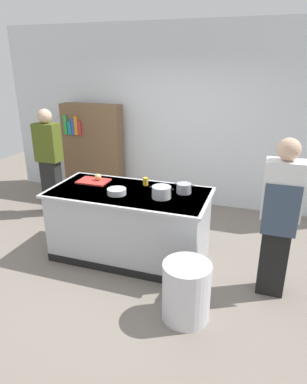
{
  "coord_description": "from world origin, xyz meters",
  "views": [
    {
      "loc": [
        1.53,
        -3.57,
        2.38
      ],
      "look_at": [
        0.25,
        0.2,
        0.85
      ],
      "focal_mm": 31.7,
      "sensor_mm": 36.0,
      "label": 1
    }
  ],
  "objects_px": {
    "stock_pot": "(161,192)",
    "sauce_pan": "(184,188)",
    "mixing_bowl": "(117,191)",
    "juice_cup": "(146,181)",
    "bookshelf": "(93,152)",
    "person_guest": "(49,160)",
    "onion": "(98,177)",
    "person_chef": "(279,216)",
    "trash_bin": "(186,291)"
  },
  "relations": [
    {
      "from": "mixing_bowl",
      "to": "juice_cup",
      "type": "relative_size",
      "value": 2.29
    },
    {
      "from": "juice_cup",
      "to": "stock_pot",
      "type": "bearing_deg",
      "value": -47.31
    },
    {
      "from": "sauce_pan",
      "to": "trash_bin",
      "type": "relative_size",
      "value": 0.41
    },
    {
      "from": "stock_pot",
      "to": "mixing_bowl",
      "type": "bearing_deg",
      "value": -173.19
    },
    {
      "from": "juice_cup",
      "to": "trash_bin",
      "type": "xyz_separation_m",
      "value": [
        0.84,
        -1.17,
        -0.65
      ]
    },
    {
      "from": "sauce_pan",
      "to": "juice_cup",
      "type": "relative_size",
      "value": 2.46
    },
    {
      "from": "stock_pot",
      "to": "trash_bin",
      "type": "xyz_separation_m",
      "value": [
        0.52,
        -0.82,
        -0.67
      ]
    },
    {
      "from": "onion",
      "to": "juice_cup",
      "type": "relative_size",
      "value": 0.89
    },
    {
      "from": "stock_pot",
      "to": "juice_cup",
      "type": "height_order",
      "value": "stock_pot"
    },
    {
      "from": "person_chef",
      "to": "bookshelf",
      "type": "distance_m",
      "value": 3.77
    },
    {
      "from": "sauce_pan",
      "to": "person_guest",
      "type": "bearing_deg",
      "value": 163.75
    },
    {
      "from": "onion",
      "to": "juice_cup",
      "type": "xyz_separation_m",
      "value": [
        0.64,
        0.07,
        -0.01
      ]
    },
    {
      "from": "person_guest",
      "to": "trash_bin",
      "type": "bearing_deg",
      "value": 62.81
    },
    {
      "from": "mixing_bowl",
      "to": "juice_cup",
      "type": "xyz_separation_m",
      "value": [
        0.22,
        0.42,
        0.01
      ]
    },
    {
      "from": "onion",
      "to": "mixing_bowl",
      "type": "xyz_separation_m",
      "value": [
        0.42,
        -0.34,
        -0.03
      ]
    },
    {
      "from": "stock_pot",
      "to": "sauce_pan",
      "type": "height_order",
      "value": "stock_pot"
    },
    {
      "from": "person_chef",
      "to": "person_guest",
      "type": "height_order",
      "value": "same"
    },
    {
      "from": "stock_pot",
      "to": "juice_cup",
      "type": "xyz_separation_m",
      "value": [
        -0.32,
        0.35,
        -0.02
      ]
    },
    {
      "from": "mixing_bowl",
      "to": "person_guest",
      "type": "relative_size",
      "value": 0.13
    },
    {
      "from": "person_chef",
      "to": "person_guest",
      "type": "xyz_separation_m",
      "value": [
        -3.47,
        1.06,
        -0.0
      ]
    },
    {
      "from": "juice_cup",
      "to": "person_chef",
      "type": "bearing_deg",
      "value": -16.47
    },
    {
      "from": "stock_pot",
      "to": "sauce_pan",
      "type": "relative_size",
      "value": 1.18
    },
    {
      "from": "stock_pot",
      "to": "person_chef",
      "type": "bearing_deg",
      "value": -5.67
    },
    {
      "from": "sauce_pan",
      "to": "person_guest",
      "type": "distance_m",
      "value": 2.48
    },
    {
      "from": "onion",
      "to": "trash_bin",
      "type": "relative_size",
      "value": 0.15
    },
    {
      "from": "sauce_pan",
      "to": "trash_bin",
      "type": "xyz_separation_m",
      "value": [
        0.31,
        -1.06,
        -0.66
      ]
    },
    {
      "from": "person_guest",
      "to": "bookshelf",
      "type": "relative_size",
      "value": 1.01
    },
    {
      "from": "onion",
      "to": "bookshelf",
      "type": "distance_m",
      "value": 1.85
    },
    {
      "from": "onion",
      "to": "trash_bin",
      "type": "xyz_separation_m",
      "value": [
        1.48,
        -1.1,
        -0.66
      ]
    },
    {
      "from": "onion",
      "to": "stock_pot",
      "type": "distance_m",
      "value": 1.0
    },
    {
      "from": "onion",
      "to": "person_guest",
      "type": "relative_size",
      "value": 0.05
    },
    {
      "from": "sauce_pan",
      "to": "bookshelf",
      "type": "relative_size",
      "value": 0.14
    },
    {
      "from": "stock_pot",
      "to": "sauce_pan",
      "type": "distance_m",
      "value": 0.32
    },
    {
      "from": "stock_pot",
      "to": "juice_cup",
      "type": "distance_m",
      "value": 0.48
    },
    {
      "from": "juice_cup",
      "to": "person_chef",
      "type": "xyz_separation_m",
      "value": [
        1.62,
        -0.48,
        -0.04
      ]
    },
    {
      "from": "sauce_pan",
      "to": "trash_bin",
      "type": "height_order",
      "value": "sauce_pan"
    },
    {
      "from": "trash_bin",
      "to": "person_guest",
      "type": "bearing_deg",
      "value": 146.91
    },
    {
      "from": "sauce_pan",
      "to": "juice_cup",
      "type": "height_order",
      "value": "sauce_pan"
    },
    {
      "from": "stock_pot",
      "to": "bookshelf",
      "type": "bearing_deg",
      "value": 135.35
    },
    {
      "from": "juice_cup",
      "to": "trash_bin",
      "type": "relative_size",
      "value": 0.17
    },
    {
      "from": "person_chef",
      "to": "trash_bin",
      "type": "bearing_deg",
      "value": 112.11
    },
    {
      "from": "sauce_pan",
      "to": "mixing_bowl",
      "type": "distance_m",
      "value": 0.81
    },
    {
      "from": "person_guest",
      "to": "mixing_bowl",
      "type": "bearing_deg",
      "value": 64.53
    },
    {
      "from": "trash_bin",
      "to": "person_chef",
      "type": "bearing_deg",
      "value": 41.53
    },
    {
      "from": "person_chef",
      "to": "bookshelf",
      "type": "bearing_deg",
      "value": 38.53
    },
    {
      "from": "person_guest",
      "to": "onion",
      "type": "bearing_deg",
      "value": 67.45
    },
    {
      "from": "mixing_bowl",
      "to": "juice_cup",
      "type": "distance_m",
      "value": 0.47
    },
    {
      "from": "person_chef",
      "to": "person_guest",
      "type": "distance_m",
      "value": 3.63
    },
    {
      "from": "trash_bin",
      "to": "onion",
      "type": "bearing_deg",
      "value": 143.46
    },
    {
      "from": "sauce_pan",
      "to": "mixing_bowl",
      "type": "bearing_deg",
      "value": -158.11
    }
  ]
}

